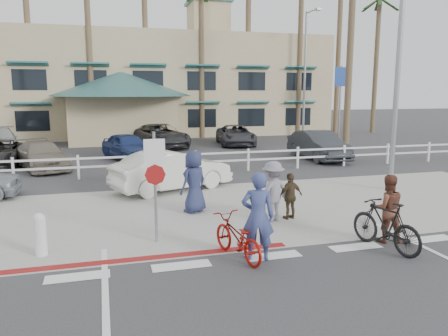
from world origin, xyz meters
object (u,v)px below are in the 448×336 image
object	(u,v)px
sign_post	(155,182)
car_white_sedan	(172,170)
bike_black	(386,225)
bike_red	(237,237)

from	to	relation	value
sign_post	car_white_sedan	xyz separation A→B (m)	(1.23, 5.40, -0.73)
car_white_sedan	bike_black	bearing A→B (deg)	-174.58
car_white_sedan	sign_post	bearing A→B (deg)	146.12
bike_black	sign_post	bearing A→B (deg)	-35.09
bike_red	bike_black	bearing A→B (deg)	158.70
car_white_sedan	bike_red	bearing A→B (deg)	161.34
bike_black	car_white_sedan	size ratio (longest dim) A/B	0.43
sign_post	bike_red	size ratio (longest dim) A/B	1.65
sign_post	bike_black	bearing A→B (deg)	-21.16
sign_post	bike_black	size ratio (longest dim) A/B	1.54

